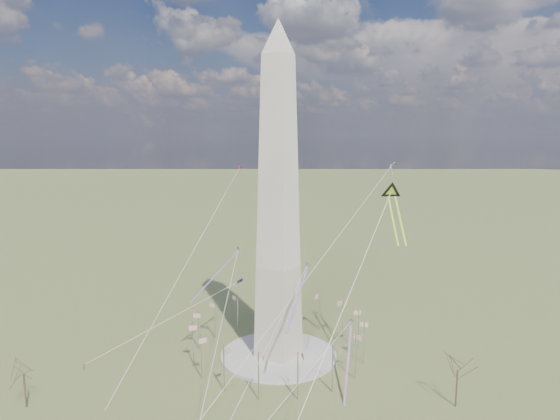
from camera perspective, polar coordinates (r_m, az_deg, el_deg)
The scene contains 14 objects.
ground at distance 161.57m, azimuth -0.18°, elevation -16.38°, with size 2000.00×2000.00×0.00m, color #485329.
plaza at distance 161.40m, azimuth -0.18°, elevation -16.25°, with size 36.00×36.00×0.80m, color #B5ADA6.
washington_monument at distance 147.86m, azimuth -0.18°, elevation 0.72°, with size 15.56×15.56×100.00m.
flagpole_ring at distance 158.64m, azimuth -0.18°, elevation -13.99°, with size 54.40×54.40×13.00m.
tree_near at distance 138.49m, azimuth 19.65°, elevation -16.60°, with size 8.34×8.34×14.60m.
tree_far at distance 146.19m, azimuth -27.26°, elevation -16.14°, with size 7.53×7.53×13.17m.
person_west at distance 163.63m, azimuth -21.47°, elevation -16.34°, with size 0.82×0.64×1.68m, color gray.
kite_delta_black at distance 144.33m, azimuth 12.67°, elevation 1.67°, with size 13.38×17.52×15.01m.
kite_diamond_purple at distance 176.91m, azimuth -4.60°, elevation -8.37°, with size 2.17×2.95×8.63m.
kite_streamer_left at distance 137.76m, azimuth 2.37°, elevation -8.93°, with size 6.44×19.69×13.79m.
kite_streamer_mid at distance 157.73m, azimuth -6.63°, elevation -6.54°, with size 4.07×20.18×13.89m.
kite_streamer_right at distance 145.31m, azimuth 7.88°, elevation -15.58°, with size 10.39×23.26×16.82m.
kite_small_red at distance 191.30m, azimuth -4.63°, elevation 4.74°, with size 1.30×1.90×4.02m.
kite_small_white at distance 184.72m, azimuth 12.68°, elevation 4.90°, with size 1.30×2.15×4.99m.
Camera 1 is at (81.77, -121.51, 68.22)m, focal length 32.00 mm.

